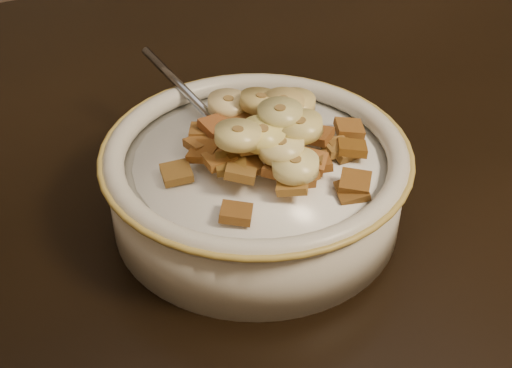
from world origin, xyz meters
name	(u,v)px	position (x,y,z in m)	size (l,w,h in m)	color
table	(453,141)	(0.00, 0.00, 0.73)	(1.40, 0.90, 0.04)	black
chair	(237,101)	(0.04, 0.62, 0.42)	(0.37, 0.37, 0.84)	black
cereal_bowl	(256,189)	(-0.22, -0.05, 0.78)	(0.21, 0.21, 0.05)	silver
milk	(256,161)	(-0.22, -0.05, 0.80)	(0.17, 0.17, 0.00)	white
spoon	(229,135)	(-0.22, -0.01, 0.81)	(0.04, 0.05, 0.01)	#8F97A9
cereal_square_0	(311,161)	(-0.19, -0.08, 0.82)	(0.02, 0.02, 0.01)	#9C5621
cereal_square_1	(282,128)	(-0.20, -0.04, 0.82)	(0.02, 0.02, 0.01)	brown
cereal_square_2	(317,135)	(-0.17, -0.05, 0.81)	(0.02, 0.02, 0.01)	brown
cereal_square_3	(298,177)	(-0.20, -0.09, 0.81)	(0.02, 0.02, 0.01)	brown
cereal_square_4	(250,144)	(-0.22, -0.06, 0.82)	(0.02, 0.02, 0.01)	olive
cereal_square_5	(280,169)	(-0.21, -0.08, 0.82)	(0.02, 0.02, 0.01)	brown
cereal_square_6	(220,160)	(-0.25, -0.05, 0.82)	(0.02, 0.02, 0.01)	brown
cereal_square_7	(202,143)	(-0.25, -0.03, 0.81)	(0.02, 0.02, 0.01)	#9D5F20
cereal_square_8	(316,163)	(-0.19, -0.08, 0.81)	(0.02, 0.02, 0.01)	brown
cereal_square_9	(352,191)	(-0.17, -0.11, 0.81)	(0.02, 0.02, 0.01)	brown
cereal_square_10	(204,131)	(-0.24, -0.01, 0.81)	(0.02, 0.02, 0.01)	brown
cereal_square_11	(236,213)	(-0.25, -0.10, 0.81)	(0.02, 0.02, 0.01)	brown
cereal_square_12	(241,172)	(-0.24, -0.07, 0.82)	(0.02, 0.02, 0.01)	brown
cereal_square_13	(337,147)	(-0.16, -0.06, 0.81)	(0.02, 0.02, 0.01)	olive
cereal_square_14	(248,112)	(-0.20, 0.00, 0.81)	(0.02, 0.02, 0.01)	brown
cereal_square_15	(355,182)	(-0.17, -0.10, 0.81)	(0.02, 0.02, 0.01)	#905018
cereal_square_16	(246,164)	(-0.23, -0.07, 0.82)	(0.02, 0.02, 0.01)	brown
cereal_square_17	(177,173)	(-0.27, -0.04, 0.81)	(0.02, 0.02, 0.01)	brown
cereal_square_18	(344,151)	(-0.16, -0.07, 0.81)	(0.02, 0.02, 0.01)	brown
cereal_square_19	(293,183)	(-0.21, -0.09, 0.81)	(0.02, 0.02, 0.01)	olive
cereal_square_20	(352,148)	(-0.15, -0.07, 0.81)	(0.02, 0.02, 0.01)	brown
cereal_square_21	(309,160)	(-0.19, -0.07, 0.81)	(0.02, 0.02, 0.01)	brown
cereal_square_22	(241,124)	(-0.22, -0.02, 0.82)	(0.02, 0.02, 0.01)	brown
cereal_square_23	(231,163)	(-0.24, -0.06, 0.82)	(0.02, 0.02, 0.01)	brown
cereal_square_24	(205,151)	(-0.25, -0.04, 0.82)	(0.02, 0.02, 0.01)	brown
cereal_square_25	(216,126)	(-0.24, -0.02, 0.82)	(0.02, 0.02, 0.01)	brown
cereal_square_26	(349,128)	(-0.14, -0.04, 0.81)	(0.02, 0.02, 0.01)	brown
cereal_square_27	(299,175)	(-0.20, -0.09, 0.81)	(0.02, 0.02, 0.01)	#97602D
cereal_square_28	(289,128)	(-0.19, -0.04, 0.82)	(0.02, 0.02, 0.01)	olive
banana_slice_0	(295,165)	(-0.21, -0.09, 0.82)	(0.03, 0.03, 0.01)	#FAE99E
banana_slice_1	(283,105)	(-0.19, -0.02, 0.83)	(0.03, 0.03, 0.01)	#D5BE6D
banana_slice_2	(280,114)	(-0.20, -0.05, 0.84)	(0.03, 0.03, 0.01)	beige
banana_slice_3	(281,147)	(-0.21, -0.07, 0.83)	(0.03, 0.03, 0.01)	#E8DA80
banana_slice_4	(294,104)	(-0.18, -0.02, 0.83)	(0.03, 0.03, 0.01)	#DAC17A
banana_slice_5	(238,135)	(-0.23, -0.06, 0.84)	(0.03, 0.03, 0.01)	#FFE983
banana_slice_6	(263,134)	(-0.22, -0.06, 0.83)	(0.03, 0.03, 0.01)	#E7DD7D
banana_slice_7	(261,101)	(-0.20, -0.02, 0.83)	(0.03, 0.03, 0.01)	tan
banana_slice_8	(300,127)	(-0.19, -0.06, 0.83)	(0.03, 0.03, 0.01)	#E6D36E
banana_slice_9	(229,104)	(-0.22, 0.00, 0.82)	(0.03, 0.03, 0.01)	#FAE5A5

